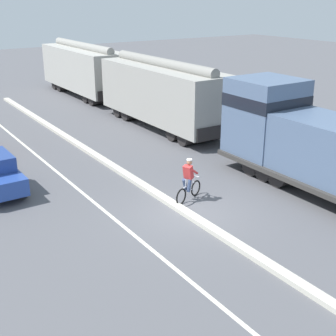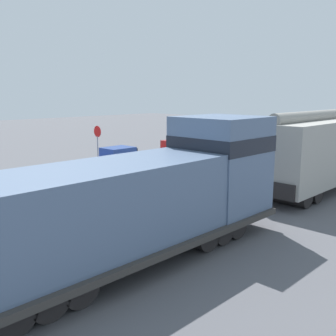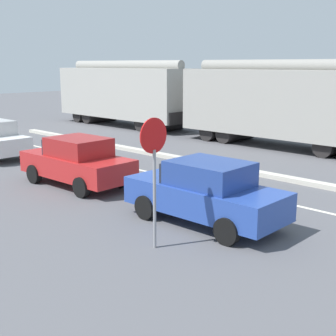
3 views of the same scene
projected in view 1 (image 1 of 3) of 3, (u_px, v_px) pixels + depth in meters
ground_plane at (185, 214)px, 17.39m from camera, size 120.00×120.00×0.00m
median_curb at (112, 166)px, 22.05m from camera, size 0.36×36.00×0.16m
lane_stripe at (64, 177)px, 20.84m from camera, size 0.14×36.00×0.01m
locomotive at (328, 152)px, 18.57m from camera, size 3.10×11.61×4.20m
hopper_car_lead at (163, 94)px, 27.99m from camera, size 2.90×10.60×4.18m
hopper_car_middle at (84, 69)px, 37.06m from camera, size 2.90×10.60×4.18m
cyclist at (189, 181)px, 18.29m from camera, size 1.62×0.73×1.71m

